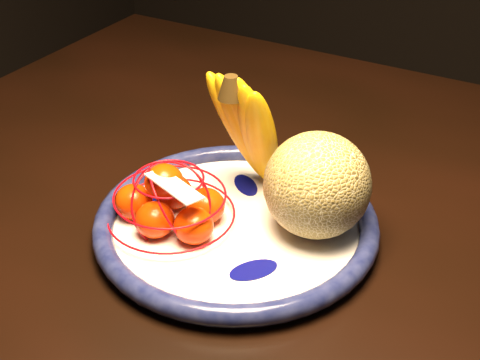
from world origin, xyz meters
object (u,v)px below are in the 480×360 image
at_px(dining_table, 415,291).
at_px(fruit_bowl, 236,224).
at_px(banana_bunch, 252,127).
at_px(cantaloupe, 317,185).
at_px(mandarin_bag, 171,204).

bearing_deg(dining_table, fruit_bowl, -153.32).
bearing_deg(fruit_bowl, banana_bunch, 103.56).
bearing_deg(cantaloupe, dining_table, 26.59).
bearing_deg(mandarin_bag, dining_table, 24.76).
height_order(dining_table, cantaloupe, cantaloupe).
xyz_separation_m(dining_table, mandarin_bag, (-0.27, -0.13, 0.12)).
height_order(fruit_bowl, cantaloupe, cantaloupe).
xyz_separation_m(dining_table, fruit_bowl, (-0.20, -0.09, 0.10)).
bearing_deg(mandarin_bag, banana_bunch, 63.98).
relative_size(banana_bunch, mandarin_bag, 0.99).
distance_m(dining_table, cantaloupe, 0.21).
bearing_deg(dining_table, cantaloupe, -151.53).
distance_m(cantaloupe, mandarin_bag, 0.17).
xyz_separation_m(cantaloupe, mandarin_bag, (-0.16, -0.07, -0.03)).
distance_m(cantaloupe, banana_bunch, 0.11).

